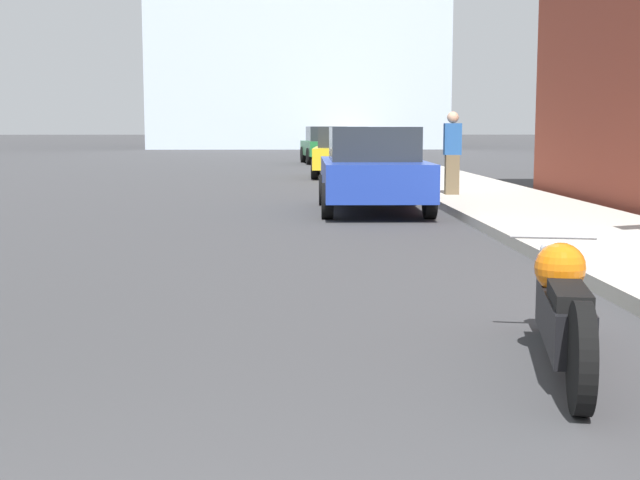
% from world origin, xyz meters
% --- Properties ---
extents(sidewalk, '(2.79, 240.00, 0.15)m').
position_xyz_m(sidewalk, '(5.02, 40.00, 0.07)').
color(sidewalk, '#B2ADA3').
rests_on(sidewalk, ground_plane).
extents(motorcycle, '(0.77, 2.48, 0.80)m').
position_xyz_m(motorcycle, '(2.51, 3.91, 0.39)').
color(motorcycle, black).
rests_on(motorcycle, ground_plane).
extents(parked_car_blue, '(2.03, 4.47, 1.58)m').
position_xyz_m(parked_car_blue, '(2.29, 14.88, 0.79)').
color(parked_car_blue, '#1E3899').
rests_on(parked_car_blue, ground_plane).
extents(parked_car_yellow, '(2.10, 3.92, 1.59)m').
position_xyz_m(parked_car_yellow, '(2.43, 26.44, 0.79)').
color(parked_car_yellow, gold).
rests_on(parked_car_yellow, ground_plane).
extents(parked_car_green, '(2.23, 4.20, 1.61)m').
position_xyz_m(parked_car_green, '(2.35, 37.48, 0.82)').
color(parked_car_green, '#1E6B33').
rests_on(parked_car_green, ground_plane).
extents(pedestrian, '(0.36, 0.25, 1.75)m').
position_xyz_m(pedestrian, '(4.19, 17.10, 1.06)').
color(pedestrian, brown).
rests_on(pedestrian, sidewalk).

